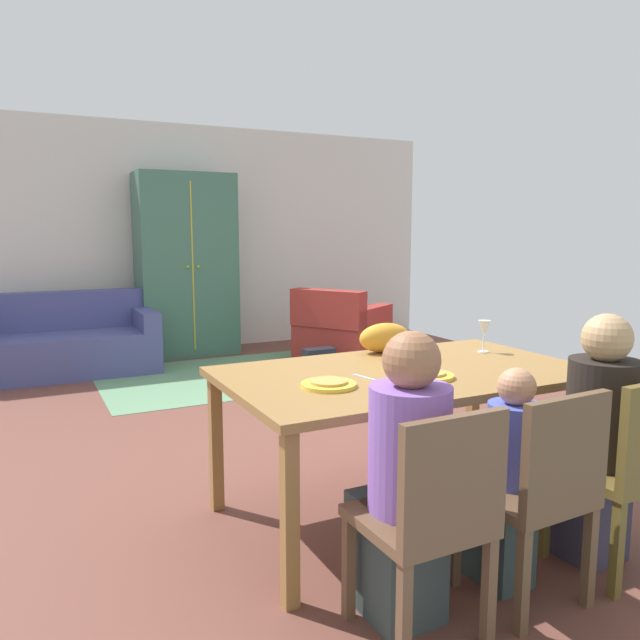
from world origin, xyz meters
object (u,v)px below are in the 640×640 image
dining_chair_child (540,486)px  plate_near_child (428,376)px  dining_chair_woman (628,464)px  dining_chair_man (432,513)px  person_woman (593,446)px  dining_table (406,382)px  person_man (403,489)px  handbag (319,361)px  couch (56,345)px  armoire (186,265)px  cat (385,338)px  armchair (340,332)px  plate_near_man (329,385)px  person_child (506,485)px  wine_glass (484,330)px

dining_chair_child → plate_near_child: bearing=90.3°
plate_near_child → dining_chair_woman: (0.51, -0.72, -0.28)m
dining_chair_man → dining_chair_woman: bearing=0.0°
person_woman → dining_chair_man: bearing=-170.1°
dining_chair_man → dining_table: bearing=60.8°
person_man → dining_chair_child: (0.51, -0.18, -0.02)m
dining_chair_man → handbag: dining_chair_man is taller
couch → handbag: (2.40, -1.16, -0.17)m
couch → armoire: bearing=15.5°
dining_chair_child → person_woman: size_ratio=0.78×
person_woman → cat: person_woman is taller
armchair → handbag: bearing=-137.0°
dining_table → handbag: bearing=71.5°
dining_chair_woman → plate_near_man: bearing=142.4°
plate_near_man → cat: 0.86m
plate_near_man → person_child: 0.86m
person_man → armchair: 4.67m
dining_chair_woman → armchair: 4.50m
person_woman → plate_near_child: bearing=132.8°
dining_table → wine_glass: bearing=15.3°
dining_chair_man → armoire: 5.53m
dining_chair_child → cat: (0.15, 1.33, 0.35)m
dining_chair_child → cat: 1.39m
person_man → armoire: 5.35m
dining_table → plate_near_man: size_ratio=7.31×
wine_glass → armchair: wine_glass is taller
person_child → person_woman: bearing=0.6°
plate_near_child → dining_chair_man: dining_chair_man is taller
dining_chair_man → couch: bearing=100.0°
armchair → armoire: (-1.45, 1.09, 0.73)m
cat → dining_table: bearing=-106.6°
cat → couch: cat is taller
person_woman → armchair: (1.01, 4.20, -0.19)m
person_man → dining_table: bearing=55.1°
person_woman → cat: 1.26m
wine_glass → dining_chair_man: 1.63m
person_man → handbag: size_ratio=3.47×
couch → armchair: same height
person_man → person_woman: size_ratio=1.00×
plate_near_child → handbag: bearing=72.5°
wine_glass → armoire: size_ratio=0.09×
dining_table → person_woman: (0.50, -0.72, -0.18)m
person_man → couch: bearing=100.4°
person_child → dining_chair_child: bearing=-88.4°
plate_near_man → armchair: size_ratio=0.21×
dining_chair_woman → armoire: armoire is taller
wine_glass → handbag: (0.35, 2.83, -0.76)m
person_woman → armchair: 4.33m
person_man → person_woman: same height
person_child → person_woman: 0.51m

